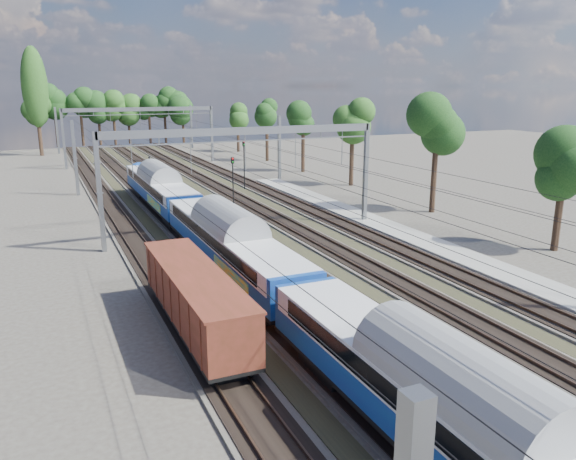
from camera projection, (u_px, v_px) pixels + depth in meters
name	position (u px, v px, depth m)	size (l,w,h in m)	color
ground	(527.00, 427.00, 20.70)	(220.00, 220.00, 0.00)	#47423A
track_bed	(199.00, 202.00, 60.43)	(21.00, 130.00, 0.34)	#47423A
platform	(438.00, 248.00, 43.09)	(3.00, 70.00, 0.30)	gray
catenary	(182.00, 137.00, 65.79)	(25.65, 130.00, 9.00)	slate
tree_belt	(167.00, 108.00, 101.69)	(39.81, 102.28, 12.05)	black
poplar	(35.00, 88.00, 98.57)	(4.40, 4.40, 19.04)	black
emu_train	(231.00, 237.00, 36.35)	(3.15, 66.66, 4.61)	black
freight_boxcar	(195.00, 298.00, 27.88)	(2.61, 12.59, 3.25)	black
worker	(150.00, 162.00, 85.72)	(0.66, 0.43, 1.80)	black
signal_near	(233.00, 176.00, 57.02)	(0.35, 0.32, 5.25)	black
signal_far	(244.00, 158.00, 67.35)	(0.42, 0.38, 5.95)	black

